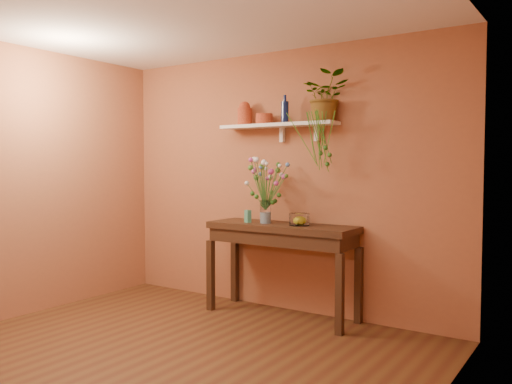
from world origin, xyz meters
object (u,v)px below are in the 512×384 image
(bouquet, at_px, (266,177))
(glass_bowl, at_px, (299,220))
(glass_vase, at_px, (265,213))
(terracotta_jug, at_px, (245,114))
(blue_bottle, at_px, (285,112))
(sideboard, at_px, (282,237))
(spider_plant, at_px, (326,96))

(bouquet, height_order, glass_bowl, bouquet)
(glass_vase, bearing_deg, terracotta_jug, 155.35)
(bouquet, bearing_deg, blue_bottle, 42.91)
(terracotta_jug, bearing_deg, sideboard, -14.86)
(blue_bottle, xyz_separation_m, spider_plant, (0.43, 0.05, 0.13))
(sideboard, distance_m, bouquet, 0.63)
(spider_plant, relative_size, bouquet, 0.90)
(terracotta_jug, relative_size, blue_bottle, 0.90)
(terracotta_jug, bearing_deg, bouquet, -22.87)
(spider_plant, height_order, bouquet, spider_plant)
(terracotta_jug, distance_m, blue_bottle, 0.52)
(blue_bottle, distance_m, spider_plant, 0.45)
(bouquet, bearing_deg, terracotta_jug, 157.13)
(spider_plant, height_order, glass_vase, spider_plant)
(spider_plant, xyz_separation_m, glass_bowl, (-0.19, -0.18, -1.19))
(sideboard, xyz_separation_m, glass_vase, (-0.17, -0.03, 0.23))
(terracotta_jug, bearing_deg, glass_bowl, -11.92)
(glass_bowl, bearing_deg, glass_vase, -178.09)
(glass_vase, xyz_separation_m, bouquet, (0.00, 0.01, 0.37))
(terracotta_jug, bearing_deg, blue_bottle, -3.27)
(glass_vase, height_order, bouquet, bouquet)
(bouquet, bearing_deg, sideboard, 4.32)
(glass_vase, xyz_separation_m, glass_bowl, (0.38, 0.01, -0.05))
(blue_bottle, height_order, glass_vase, blue_bottle)
(glass_vase, distance_m, bouquet, 0.37)
(sideboard, bearing_deg, blue_bottle, 106.11)
(sideboard, xyz_separation_m, glass_bowl, (0.21, -0.01, 0.19))
(spider_plant, xyz_separation_m, bouquet, (-0.57, -0.18, -0.78))
(sideboard, bearing_deg, glass_vase, -171.17)
(sideboard, relative_size, blue_bottle, 5.48)
(sideboard, height_order, glass_bowl, glass_bowl)
(spider_plant, distance_m, bouquet, 0.98)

